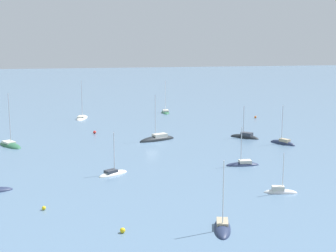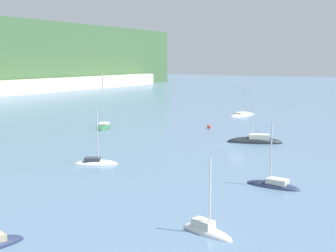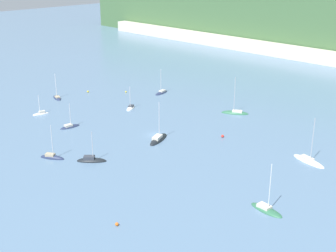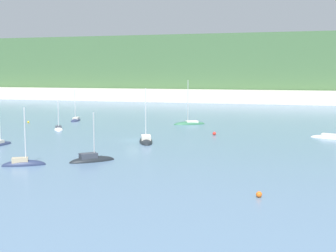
{
  "view_description": "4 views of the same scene",
  "coord_description": "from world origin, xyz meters",
  "px_view_note": "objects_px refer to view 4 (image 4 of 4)",
  "views": [
    {
      "loc": [
        -96.19,
        17.13,
        21.45
      ],
      "look_at": [
        8.31,
        -5.31,
        2.18
      ],
      "focal_mm": 50.0,
      "sensor_mm": 36.0,
      "label": 1
    },
    {
      "loc": [
        -67.71,
        -27.1,
        13.28
      ],
      "look_at": [
        -3.56,
        10.42,
        2.68
      ],
      "focal_mm": 50.0,
      "sensor_mm": 36.0,
      "label": 2
    },
    {
      "loc": [
        83.83,
        -78.67,
        44.65
      ],
      "look_at": [
        1.57,
        3.36,
        2.08
      ],
      "focal_mm": 50.0,
      "sensor_mm": 36.0,
      "label": 3
    },
    {
      "loc": [
        31.6,
        -83.4,
        13.08
      ],
      "look_at": [
        6.13,
        3.1,
        2.6
      ],
      "focal_mm": 50.0,
      "sensor_mm": 36.0,
      "label": 4
    }
  ],
  "objects_px": {
    "sailboat_0": "(23,165)",
    "sailboat_4": "(333,138)",
    "mooring_buoy_0": "(28,122)",
    "sailboat_5": "(146,142)",
    "mooring_buoy_1": "(214,134)",
    "sailboat_11": "(190,124)",
    "sailboat_10": "(76,120)",
    "mooring_buoy_2": "(259,194)",
    "sailboat_1": "(59,129)",
    "sailboat_8": "(92,161)"
  },
  "relations": [
    {
      "from": "sailboat_0",
      "to": "sailboat_4",
      "type": "bearing_deg",
      "value": 13.34
    },
    {
      "from": "sailboat_0",
      "to": "mooring_buoy_0",
      "type": "height_order",
      "value": "sailboat_0"
    },
    {
      "from": "sailboat_5",
      "to": "mooring_buoy_1",
      "type": "xyz_separation_m",
      "value": [
        10.44,
        13.14,
        0.25
      ]
    },
    {
      "from": "sailboat_11",
      "to": "mooring_buoy_1",
      "type": "relative_size",
      "value": 16.31
    },
    {
      "from": "sailboat_10",
      "to": "mooring_buoy_2",
      "type": "distance_m",
      "value": 84.03
    },
    {
      "from": "sailboat_11",
      "to": "mooring_buoy_0",
      "type": "xyz_separation_m",
      "value": [
        -40.47,
        -8.63,
        0.18
      ]
    },
    {
      "from": "sailboat_0",
      "to": "sailboat_1",
      "type": "bearing_deg",
      "value": 82.77
    },
    {
      "from": "mooring_buoy_2",
      "to": "sailboat_4",
      "type": "bearing_deg",
      "value": 78.44
    },
    {
      "from": "mooring_buoy_0",
      "to": "mooring_buoy_1",
      "type": "bearing_deg",
      "value": -10.65
    },
    {
      "from": "sailboat_1",
      "to": "mooring_buoy_0",
      "type": "height_order",
      "value": "sailboat_1"
    },
    {
      "from": "sailboat_11",
      "to": "sailboat_10",
      "type": "bearing_deg",
      "value": -30.74
    },
    {
      "from": "mooring_buoy_2",
      "to": "sailboat_1",
      "type": "bearing_deg",
      "value": 137.32
    },
    {
      "from": "sailboat_5",
      "to": "mooring_buoy_2",
      "type": "distance_m",
      "value": 40.89
    },
    {
      "from": "sailboat_0",
      "to": "mooring_buoy_1",
      "type": "bearing_deg",
      "value": 32.86
    },
    {
      "from": "sailboat_1",
      "to": "mooring_buoy_1",
      "type": "distance_m",
      "value": 35.63
    },
    {
      "from": "sailboat_8",
      "to": "mooring_buoy_0",
      "type": "relative_size",
      "value": 15.11
    },
    {
      "from": "sailboat_0",
      "to": "mooring_buoy_0",
      "type": "distance_m",
      "value": 56.85
    },
    {
      "from": "sailboat_1",
      "to": "sailboat_11",
      "type": "bearing_deg",
      "value": 94.27
    },
    {
      "from": "sailboat_8",
      "to": "sailboat_10",
      "type": "relative_size",
      "value": 0.89
    },
    {
      "from": "sailboat_5",
      "to": "sailboat_8",
      "type": "bearing_deg",
      "value": 154.16
    },
    {
      "from": "sailboat_4",
      "to": "sailboat_8",
      "type": "xyz_separation_m",
      "value": [
        -35.42,
        -35.28,
        0.03
      ]
    },
    {
      "from": "sailboat_0",
      "to": "mooring_buoy_2",
      "type": "distance_m",
      "value": 34.21
    },
    {
      "from": "sailboat_4",
      "to": "sailboat_8",
      "type": "distance_m",
      "value": 49.99
    },
    {
      "from": "sailboat_11",
      "to": "mooring_buoy_1",
      "type": "bearing_deg",
      "value": 86.81
    },
    {
      "from": "sailboat_1",
      "to": "mooring_buoy_0",
      "type": "distance_m",
      "value": 17.86
    },
    {
      "from": "sailboat_10",
      "to": "mooring_buoy_0",
      "type": "height_order",
      "value": "sailboat_10"
    },
    {
      "from": "sailboat_10",
      "to": "sailboat_1",
      "type": "bearing_deg",
      "value": 3.57
    },
    {
      "from": "sailboat_8",
      "to": "mooring_buoy_2",
      "type": "bearing_deg",
      "value": -71.46
    },
    {
      "from": "sailboat_0",
      "to": "sailboat_10",
      "type": "distance_m",
      "value": 60.14
    },
    {
      "from": "mooring_buoy_0",
      "to": "mooring_buoy_1",
      "type": "distance_m",
      "value": 51.06
    },
    {
      "from": "sailboat_4",
      "to": "mooring_buoy_2",
      "type": "distance_m",
      "value": 49.46
    },
    {
      "from": "sailboat_5",
      "to": "sailboat_4",
      "type": "bearing_deg",
      "value": -87.13
    },
    {
      "from": "sailboat_0",
      "to": "sailboat_8",
      "type": "height_order",
      "value": "sailboat_0"
    },
    {
      "from": "sailboat_5",
      "to": "mooring_buoy_2",
      "type": "bearing_deg",
      "value": -165.56
    },
    {
      "from": "sailboat_1",
      "to": "sailboat_11",
      "type": "height_order",
      "value": "sailboat_11"
    },
    {
      "from": "sailboat_4",
      "to": "sailboat_10",
      "type": "xyz_separation_m",
      "value": [
        -64.46,
        15.46,
        0.01
      ]
    },
    {
      "from": "sailboat_1",
      "to": "sailboat_4",
      "type": "bearing_deg",
      "value": 61.07
    },
    {
      "from": "sailboat_5",
      "to": "sailboat_11",
      "type": "distance_m",
      "value": 31.21
    },
    {
      "from": "mooring_buoy_1",
      "to": "sailboat_11",
      "type": "bearing_deg",
      "value": 118.27
    },
    {
      "from": "mooring_buoy_0",
      "to": "mooring_buoy_1",
      "type": "height_order",
      "value": "mooring_buoy_1"
    },
    {
      "from": "sailboat_0",
      "to": "sailboat_8",
      "type": "bearing_deg",
      "value": 5.26
    },
    {
      "from": "mooring_buoy_2",
      "to": "sailboat_11",
      "type": "bearing_deg",
      "value": 109.89
    },
    {
      "from": "sailboat_5",
      "to": "mooring_buoy_0",
      "type": "relative_size",
      "value": 20.96
    },
    {
      "from": "sailboat_8",
      "to": "sailboat_10",
      "type": "xyz_separation_m",
      "value": [
        -29.04,
        50.75,
        -0.01
      ]
    },
    {
      "from": "sailboat_4",
      "to": "mooring_buoy_2",
      "type": "height_order",
      "value": "sailboat_4"
    },
    {
      "from": "sailboat_5",
      "to": "sailboat_8",
      "type": "height_order",
      "value": "sailboat_5"
    },
    {
      "from": "sailboat_5",
      "to": "sailboat_11",
      "type": "relative_size",
      "value": 0.93
    },
    {
      "from": "sailboat_8",
      "to": "mooring_buoy_2",
      "type": "distance_m",
      "value": 28.71
    },
    {
      "from": "sailboat_1",
      "to": "sailboat_8",
      "type": "xyz_separation_m",
      "value": [
        23.66,
        -32.18,
        0.03
      ]
    },
    {
      "from": "sailboat_4",
      "to": "mooring_buoy_1",
      "type": "relative_size",
      "value": 15.57
    }
  ]
}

